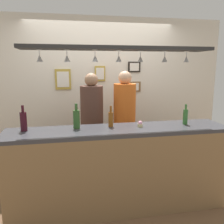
# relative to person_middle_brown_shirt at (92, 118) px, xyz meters

# --- Properties ---
(ground_plane) EXTENTS (8.00, 8.00, 0.00)m
(ground_plane) POSITION_rel_person_middle_brown_shirt_xyz_m (0.24, -0.45, -1.01)
(ground_plane) COLOR brown
(back_wall) EXTENTS (4.40, 0.06, 2.60)m
(back_wall) POSITION_rel_person_middle_brown_shirt_xyz_m (0.24, 0.65, 0.29)
(back_wall) COLOR silver
(back_wall) RESTS_ON ground_plane
(bar_counter) EXTENTS (2.70, 0.55, 1.04)m
(bar_counter) POSITION_rel_person_middle_brown_shirt_xyz_m (0.24, -0.96, -0.31)
(bar_counter) COLOR #38383D
(bar_counter) RESTS_ON ground_plane
(overhead_glass_rack) EXTENTS (2.20, 0.36, 0.04)m
(overhead_glass_rack) POSITION_rel_person_middle_brown_shirt_xyz_m (0.24, -0.75, 0.97)
(overhead_glass_rack) COLOR black
(hanging_wineglass_far_left) EXTENTS (0.07, 0.07, 0.13)m
(hanging_wineglass_far_left) POSITION_rel_person_middle_brown_shirt_xyz_m (-0.64, -0.72, 0.85)
(hanging_wineglass_far_left) COLOR silver
(hanging_wineglass_far_left) RESTS_ON overhead_glass_rack
(hanging_wineglass_left) EXTENTS (0.07, 0.07, 0.13)m
(hanging_wineglass_left) POSITION_rel_person_middle_brown_shirt_xyz_m (-0.35, -0.76, 0.85)
(hanging_wineglass_left) COLOR silver
(hanging_wineglass_left) RESTS_ON overhead_glass_rack
(hanging_wineglass_center_left) EXTENTS (0.07, 0.07, 0.13)m
(hanging_wineglass_center_left) POSITION_rel_person_middle_brown_shirt_xyz_m (-0.04, -0.80, 0.85)
(hanging_wineglass_center_left) COLOR silver
(hanging_wineglass_center_left) RESTS_ON overhead_glass_rack
(hanging_wineglass_center) EXTENTS (0.07, 0.07, 0.13)m
(hanging_wineglass_center) POSITION_rel_person_middle_brown_shirt_xyz_m (0.24, -0.76, 0.85)
(hanging_wineglass_center) COLOR silver
(hanging_wineglass_center) RESTS_ON overhead_glass_rack
(hanging_wineglass_center_right) EXTENTS (0.07, 0.07, 0.13)m
(hanging_wineglass_center_right) POSITION_rel_person_middle_brown_shirt_xyz_m (0.52, -0.70, 0.85)
(hanging_wineglass_center_right) COLOR silver
(hanging_wineglass_center_right) RESTS_ON overhead_glass_rack
(hanging_wineglass_right) EXTENTS (0.07, 0.07, 0.13)m
(hanging_wineglass_right) POSITION_rel_person_middle_brown_shirt_xyz_m (0.82, -0.72, 0.85)
(hanging_wineglass_right) COLOR silver
(hanging_wineglass_right) RESTS_ON overhead_glass_rack
(hanging_wineglass_far_right) EXTENTS (0.07, 0.07, 0.13)m
(hanging_wineglass_far_right) POSITION_rel_person_middle_brown_shirt_xyz_m (1.11, -0.72, 0.85)
(hanging_wineglass_far_right) COLOR silver
(hanging_wineglass_far_right) RESTS_ON overhead_glass_rack
(person_middle_brown_shirt) EXTENTS (0.34, 0.34, 1.68)m
(person_middle_brown_shirt) POSITION_rel_person_middle_brown_shirt_xyz_m (0.00, 0.00, 0.00)
(person_middle_brown_shirt) COLOR #2D334C
(person_middle_brown_shirt) RESTS_ON ground_plane
(person_right_orange_shirt) EXTENTS (0.34, 0.34, 1.70)m
(person_right_orange_shirt) POSITION_rel_person_middle_brown_shirt_xyz_m (0.51, 0.00, 0.02)
(person_right_orange_shirt) COLOR #2D334C
(person_right_orange_shirt) RESTS_ON ground_plane
(bottle_beer_amber_tall) EXTENTS (0.06, 0.06, 0.26)m
(bottle_beer_amber_tall) POSITION_rel_person_middle_brown_shirt_xyz_m (0.16, -0.70, 0.13)
(bottle_beer_amber_tall) COLOR brown
(bottle_beer_amber_tall) RESTS_ON bar_counter
(bottle_champagne_green) EXTENTS (0.08, 0.08, 0.30)m
(bottle_champagne_green) POSITION_rel_person_middle_brown_shirt_xyz_m (-0.26, -0.69, 0.15)
(bottle_champagne_green) COLOR #2D5623
(bottle_champagne_green) RESTS_ON bar_counter
(bottle_beer_green_import) EXTENTS (0.06, 0.06, 0.26)m
(bottle_beer_green_import) POSITION_rel_person_middle_brown_shirt_xyz_m (1.12, -0.76, 0.13)
(bottle_beer_green_import) COLOR #336B2D
(bottle_beer_green_import) RESTS_ON bar_counter
(bottle_wine_dark_red) EXTENTS (0.08, 0.08, 0.30)m
(bottle_wine_dark_red) POSITION_rel_person_middle_brown_shirt_xyz_m (-0.86, -0.69, 0.15)
(bottle_wine_dark_red) COLOR #380F19
(bottle_wine_dark_red) RESTS_ON bar_counter
(cupcake) EXTENTS (0.06, 0.06, 0.08)m
(cupcake) POSITION_rel_person_middle_brown_shirt_xyz_m (0.51, -0.78, 0.07)
(cupcake) COLOR beige
(cupcake) RESTS_ON bar_counter
(picture_frame_lower_pair) EXTENTS (0.30, 0.02, 0.18)m
(picture_frame_lower_pair) POSITION_rel_person_middle_brown_shirt_xyz_m (0.80, 0.61, 0.40)
(picture_frame_lower_pair) COLOR brown
(picture_frame_lower_pair) RESTS_ON back_wall
(picture_frame_caricature) EXTENTS (0.26, 0.02, 0.34)m
(picture_frame_caricature) POSITION_rel_person_middle_brown_shirt_xyz_m (-0.41, 0.61, 0.55)
(picture_frame_caricature) COLOR #B29338
(picture_frame_caricature) RESTS_ON back_wall
(picture_frame_upper_small) EXTENTS (0.22, 0.02, 0.18)m
(picture_frame_upper_small) POSITION_rel_person_middle_brown_shirt_xyz_m (0.83, 0.61, 0.75)
(picture_frame_upper_small) COLOR black
(picture_frame_upper_small) RESTS_ON back_wall
(picture_frame_crest) EXTENTS (0.18, 0.02, 0.26)m
(picture_frame_crest) POSITION_rel_person_middle_brown_shirt_xyz_m (0.22, 0.61, 0.64)
(picture_frame_crest) COLOR #B29338
(picture_frame_crest) RESTS_ON back_wall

